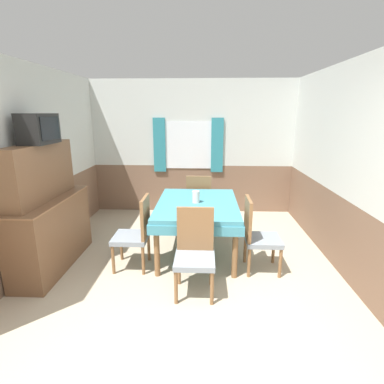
{
  "coord_description": "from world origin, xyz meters",
  "views": [
    {
      "loc": [
        0.25,
        -2.07,
        1.98
      ],
      "look_at": [
        0.07,
        1.95,
        0.91
      ],
      "focal_mm": 28.0,
      "sensor_mm": 36.0,
      "label": 1
    }
  ],
  "objects_px": {
    "chair_head_near": "(195,250)",
    "vase": "(196,197)",
    "chair_head_window": "(199,200)",
    "tv": "(39,129)",
    "sideboard": "(49,217)",
    "dining_table": "(197,209)",
    "chair_right_near": "(257,234)",
    "chair_left_near": "(136,232)"
  },
  "relations": [
    {
      "from": "dining_table",
      "to": "sideboard",
      "type": "xyz_separation_m",
      "value": [
        -1.9,
        -0.48,
        0.03
      ]
    },
    {
      "from": "dining_table",
      "to": "vase",
      "type": "height_order",
      "value": "vase"
    },
    {
      "from": "tv",
      "to": "chair_head_window",
      "type": "bearing_deg",
      "value": 38.22
    },
    {
      "from": "sideboard",
      "to": "chair_right_near",
      "type": "bearing_deg",
      "value": 0.15
    },
    {
      "from": "vase",
      "to": "chair_head_window",
      "type": "bearing_deg",
      "value": 88.87
    },
    {
      "from": "chair_left_near",
      "to": "chair_head_near",
      "type": "bearing_deg",
      "value": -122.96
    },
    {
      "from": "sideboard",
      "to": "chair_left_near",
      "type": "bearing_deg",
      "value": 0.36
    },
    {
      "from": "chair_head_window",
      "to": "sideboard",
      "type": "bearing_deg",
      "value": -142.61
    },
    {
      "from": "dining_table",
      "to": "chair_left_near",
      "type": "distance_m",
      "value": 0.92
    },
    {
      "from": "chair_right_near",
      "to": "dining_table",
      "type": "bearing_deg",
      "value": -121.43
    },
    {
      "from": "chair_right_near",
      "to": "chair_head_near",
      "type": "xyz_separation_m",
      "value": [
        -0.77,
        -0.5,
        0.0
      ]
    },
    {
      "from": "chair_left_near",
      "to": "vase",
      "type": "relative_size",
      "value": 5.68
    },
    {
      "from": "sideboard",
      "to": "vase",
      "type": "distance_m",
      "value": 1.94
    },
    {
      "from": "dining_table",
      "to": "chair_head_window",
      "type": "height_order",
      "value": "chair_head_window"
    },
    {
      "from": "chair_head_window",
      "to": "sideboard",
      "type": "distance_m",
      "value": 2.39
    },
    {
      "from": "chair_head_near",
      "to": "vase",
      "type": "bearing_deg",
      "value": -88.84
    },
    {
      "from": "dining_table",
      "to": "chair_head_near",
      "type": "distance_m",
      "value": 0.98
    },
    {
      "from": "sideboard",
      "to": "vase",
      "type": "bearing_deg",
      "value": 13.94
    },
    {
      "from": "chair_head_near",
      "to": "dining_table",
      "type": "bearing_deg",
      "value": -90.0
    },
    {
      "from": "chair_right_near",
      "to": "vase",
      "type": "height_order",
      "value": "chair_right_near"
    },
    {
      "from": "chair_left_near",
      "to": "sideboard",
      "type": "bearing_deg",
      "value": 90.36
    },
    {
      "from": "tv",
      "to": "vase",
      "type": "xyz_separation_m",
      "value": [
        1.85,
        0.49,
        -0.95
      ]
    },
    {
      "from": "sideboard",
      "to": "vase",
      "type": "height_order",
      "value": "sideboard"
    },
    {
      "from": "chair_head_window",
      "to": "tv",
      "type": "bearing_deg",
      "value": -141.78
    },
    {
      "from": "chair_head_window",
      "to": "vase",
      "type": "relative_size",
      "value": 5.68
    },
    {
      "from": "chair_head_near",
      "to": "vase",
      "type": "height_order",
      "value": "chair_head_near"
    },
    {
      "from": "dining_table",
      "to": "chair_head_near",
      "type": "relative_size",
      "value": 1.61
    },
    {
      "from": "chair_head_near",
      "to": "chair_head_window",
      "type": "bearing_deg",
      "value": -90.0
    },
    {
      "from": "chair_left_near",
      "to": "chair_head_window",
      "type": "distance_m",
      "value": 1.64
    },
    {
      "from": "vase",
      "to": "chair_right_near",
      "type": "bearing_deg",
      "value": -30.13
    },
    {
      "from": "dining_table",
      "to": "chair_right_near",
      "type": "height_order",
      "value": "chair_right_near"
    },
    {
      "from": "chair_left_near",
      "to": "tv",
      "type": "height_order",
      "value": "tv"
    },
    {
      "from": "chair_left_near",
      "to": "chair_head_window",
      "type": "bearing_deg",
      "value": -28.13
    },
    {
      "from": "chair_left_near",
      "to": "tv",
      "type": "relative_size",
      "value": 1.87
    },
    {
      "from": "vase",
      "to": "dining_table",
      "type": "bearing_deg",
      "value": 32.87
    },
    {
      "from": "dining_table",
      "to": "tv",
      "type": "bearing_deg",
      "value": -165.02
    },
    {
      "from": "chair_right_near",
      "to": "sideboard",
      "type": "xyz_separation_m",
      "value": [
        -2.67,
        -0.01,
        0.18
      ]
    },
    {
      "from": "chair_head_near",
      "to": "vase",
      "type": "relative_size",
      "value": 5.68
    },
    {
      "from": "chair_head_near",
      "to": "tv",
      "type": "distance_m",
      "value": 2.32
    },
    {
      "from": "dining_table",
      "to": "sideboard",
      "type": "bearing_deg",
      "value": -165.84
    },
    {
      "from": "sideboard",
      "to": "tv",
      "type": "height_order",
      "value": "tv"
    },
    {
      "from": "dining_table",
      "to": "chair_left_near",
      "type": "xyz_separation_m",
      "value": [
        -0.77,
        -0.47,
        -0.16
      ]
    }
  ]
}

